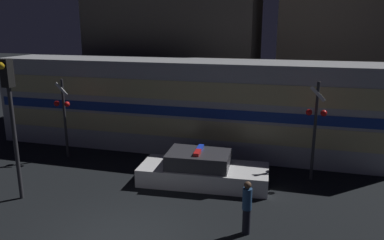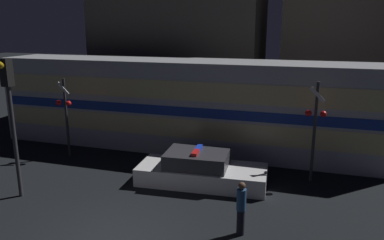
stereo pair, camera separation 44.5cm
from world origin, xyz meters
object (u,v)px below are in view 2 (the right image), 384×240
object	(u,v)px
crossing_signal_near	(315,125)
traffic_light_corner	(10,103)
police_car	(201,170)
train	(184,105)
pedestrian	(241,208)

from	to	relation	value
crossing_signal_near	traffic_light_corner	xyz separation A→B (m)	(-9.65, -4.38, 1.09)
police_car	crossing_signal_near	xyz separation A→B (m)	(3.97, 1.40, 1.73)
train	police_car	distance (m)	4.72
crossing_signal_near	traffic_light_corner	bearing A→B (deg)	-155.61
train	crossing_signal_near	bearing A→B (deg)	-23.35
traffic_light_corner	police_car	bearing A→B (deg)	27.62
pedestrian	traffic_light_corner	distance (m)	8.15
train	traffic_light_corner	bearing A→B (deg)	-118.06
police_car	crossing_signal_near	world-z (taller)	crossing_signal_near
train	police_car	bearing A→B (deg)	-63.53
police_car	traffic_light_corner	distance (m)	7.00
crossing_signal_near	traffic_light_corner	size ratio (longest dim) A/B	0.80
train	pedestrian	world-z (taller)	train
police_car	train	bearing A→B (deg)	112.49
pedestrian	traffic_light_corner	world-z (taller)	traffic_light_corner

